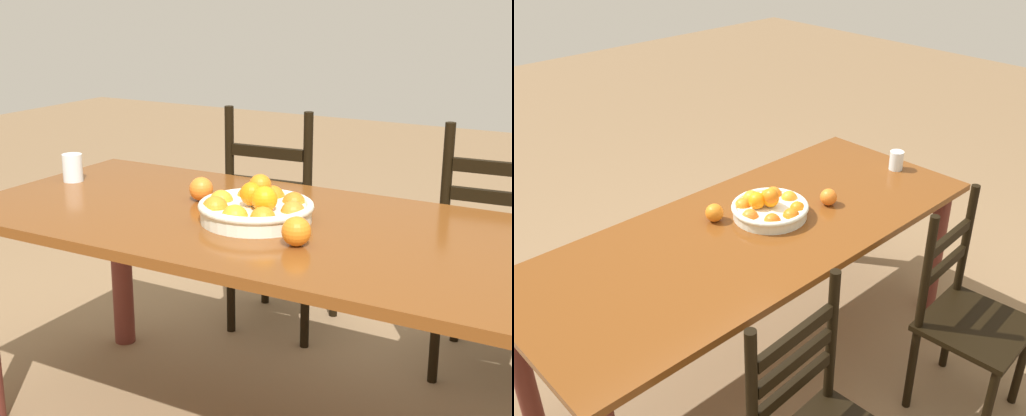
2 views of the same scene
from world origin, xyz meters
The scene contains 7 objects.
dining_table centered at (0.00, 0.00, 0.63)m, with size 2.05×0.85×0.74m.
chair_near_window centered at (0.43, 0.79, 0.45)m, with size 0.45×0.45×0.96m.
chair_by_cabinet centered at (-0.46, 0.78, 0.44)m, with size 0.41×0.41×0.95m.
fruit_bowl centered at (-0.11, -0.03, 0.78)m, with size 0.34×0.34×0.14m.
orange_loose_0 centered at (-0.37, 0.08, 0.78)m, with size 0.08×0.08×0.08m, color orange.
orange_loose_1 centered at (0.09, -0.16, 0.78)m, with size 0.08×0.08×0.08m, color orange.
drinking_glass centered at (-0.91, 0.07, 0.79)m, with size 0.07×0.07×0.10m, color silver.
Camera 1 is at (0.91, -1.81, 1.38)m, focal length 52.23 mm.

